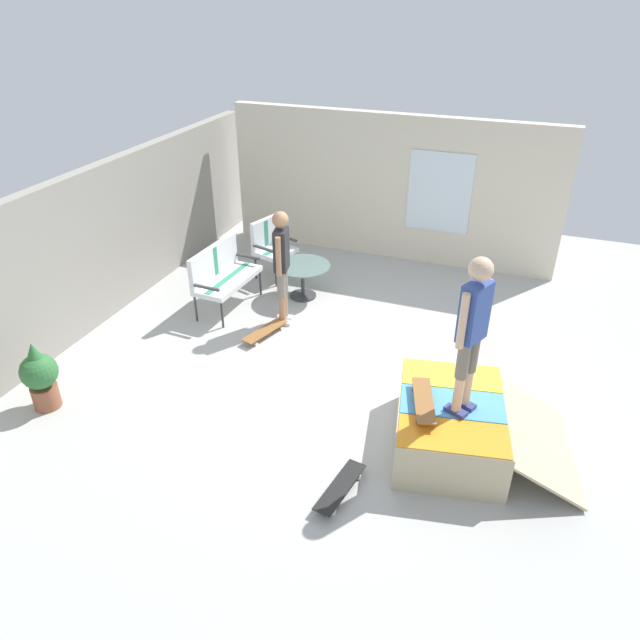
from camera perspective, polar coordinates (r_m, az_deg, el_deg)
name	(u,v)px	position (r m, az deg, el deg)	size (l,w,h in m)	color
ground_plane	(349,369)	(8.13, 2.85, -4.70)	(12.00, 12.00, 0.10)	#B2B2AD
back_wall_cinderblock	(94,248)	(9.38, -21.00, 6.54)	(9.00, 0.20, 2.27)	gray
house_facade	(391,188)	(10.96, 6.89, 12.54)	(0.23, 6.00, 2.60)	beige
skate_ramp	(453,425)	(6.81, 12.69, -9.82)	(1.91, 2.20, 0.60)	tan
patio_bench	(221,271)	(9.37, -9.51, 4.66)	(1.28, 0.62, 1.02)	#38383D
patio_chair_near_house	(270,243)	(10.31, -4.83, 7.41)	(0.75, 0.70, 1.02)	#38383D
patio_table	(303,274)	(9.63, -1.69, 4.43)	(0.90, 0.90, 0.57)	#38383D
person_watching	(282,259)	(8.63, -3.72, 5.86)	(0.47, 0.29, 1.77)	silver
person_skater	(472,326)	(5.97, 14.50, -0.52)	(0.45, 0.33, 1.77)	navy
skateboard_by_bench	(265,331)	(8.72, -5.33, -1.07)	(0.82, 0.43, 0.10)	brown
skateboard_spare	(340,487)	(6.27, 1.95, -15.82)	(0.82, 0.33, 0.10)	black
skateboard_on_ramp	(424,401)	(6.46, 9.97, -7.66)	(0.82, 0.42, 0.10)	brown
potted_plant	(40,375)	(7.86, -25.41, -4.83)	(0.44, 0.44, 0.92)	brown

